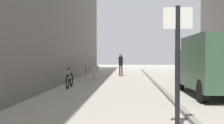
# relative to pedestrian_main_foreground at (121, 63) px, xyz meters

# --- Properties ---
(ground_plane) EXTENTS (80.00, 80.00, 0.00)m
(ground_plane) POSITION_rel_pedestrian_main_foreground_xyz_m (0.54, -9.35, -1.02)
(ground_plane) COLOR #A8A093
(kerb_strip) EXTENTS (0.16, 40.00, 0.12)m
(kerb_strip) POSITION_rel_pedestrian_main_foreground_xyz_m (2.12, -9.35, -0.96)
(kerb_strip) COLOR gray
(kerb_strip) RESTS_ON ground_plane
(pedestrian_main_foreground) EXTENTS (0.33, 0.27, 1.77)m
(pedestrian_main_foreground) POSITION_rel_pedestrian_main_foreground_xyz_m (0.00, 0.00, 0.00)
(pedestrian_main_foreground) COLOR maroon
(pedestrian_main_foreground) RESTS_ON ground_plane
(delivery_van) EXTENTS (2.18, 5.40, 2.36)m
(delivery_van) POSITION_rel_pedestrian_main_foreground_xyz_m (3.99, -10.93, 0.25)
(delivery_van) COLOR #335138
(delivery_van) RESTS_ON ground_plane
(street_sign_post) EXTENTS (0.60, 0.10, 2.60)m
(street_sign_post) POSITION_rel_pedestrian_main_foreground_xyz_m (1.60, -16.64, 0.52)
(street_sign_post) COLOR black
(street_sign_post) RESTS_ON ground_plane
(bicycle_leaning) EXTENTS (0.11, 1.77, 0.98)m
(bicycle_leaning) POSITION_rel_pedestrian_main_foreground_xyz_m (-2.31, -8.48, -0.64)
(bicycle_leaning) COLOR black
(bicycle_leaning) RESTS_ON ground_plane
(cafe_chair_near_window) EXTENTS (0.51, 0.51, 0.94)m
(cafe_chair_near_window) POSITION_rel_pedestrian_main_foreground_xyz_m (-1.60, -3.12, -0.47)
(cafe_chair_near_window) COLOR #B7B2A8
(cafe_chair_near_window) RESTS_ON ground_plane
(cafe_chair_by_doorway) EXTENTS (0.60, 0.60, 0.94)m
(cafe_chair_by_doorway) POSITION_rel_pedestrian_main_foreground_xyz_m (-2.13, -4.74, -0.47)
(cafe_chair_by_doorway) COLOR #B7B2A8
(cafe_chair_by_doorway) RESTS_ON ground_plane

